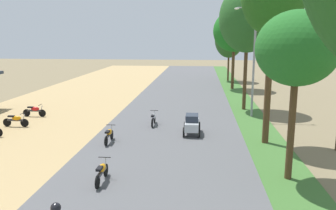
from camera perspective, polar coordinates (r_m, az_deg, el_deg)
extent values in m
cylinder|color=black|center=(25.17, -22.67, -2.75)|extent=(0.56, 0.06, 0.56)
cylinder|color=black|center=(25.77, -25.10, -2.63)|extent=(0.56, 0.06, 0.56)
cube|color=#333338|center=(25.43, -23.93, -2.30)|extent=(1.12, 0.12, 0.12)
ellipsoid|color=orange|center=(25.36, -23.80, -2.00)|extent=(0.64, 0.28, 0.32)
cube|color=black|center=(25.51, -24.53, -1.70)|extent=(0.44, 0.20, 0.10)
cylinder|color=#A5A8AD|center=(25.14, -22.83, -2.14)|extent=(0.26, 0.05, 0.68)
cylinder|color=black|center=(25.09, -23.02, -1.32)|extent=(0.04, 0.54, 0.04)
cylinder|color=black|center=(27.85, -20.11, -1.27)|extent=(0.56, 0.06, 0.56)
cylinder|color=black|center=(28.41, -22.37, -1.20)|extent=(0.56, 0.06, 0.56)
cube|color=#333338|center=(28.09, -21.28, -0.88)|extent=(1.12, 0.12, 0.12)
ellipsoid|color=red|center=(28.02, -21.15, -0.60)|extent=(0.64, 0.28, 0.32)
cube|color=black|center=(28.16, -21.82, -0.34)|extent=(0.44, 0.20, 0.10)
cylinder|color=#A5A8AD|center=(27.82, -20.26, -0.72)|extent=(0.26, 0.05, 0.68)
cylinder|color=black|center=(27.78, -20.42, 0.03)|extent=(0.04, 0.54, 0.04)
cylinder|color=#4C351E|center=(15.32, 19.78, -3.21)|extent=(0.29, 0.29, 4.70)
ellipsoid|color=#226824|center=(14.88, 20.61, 8.78)|extent=(3.32, 3.32, 3.05)
cylinder|color=#4C351E|center=(20.00, 16.29, 3.64)|extent=(0.36, 0.36, 7.00)
cylinder|color=#4C351E|center=(29.12, 12.66, 5.03)|extent=(0.29, 0.29, 5.93)
ellipsoid|color=#265923|center=(28.99, 13.05, 13.83)|extent=(4.55, 4.55, 5.46)
cylinder|color=#4C351E|center=(40.64, 10.71, 6.38)|extent=(0.35, 0.35, 5.32)
ellipsoid|color=#1A671C|center=(40.50, 10.92, 11.95)|extent=(4.76, 4.76, 4.68)
cylinder|color=#4C351E|center=(47.92, 9.96, 6.51)|extent=(0.24, 0.24, 4.28)
ellipsoid|color=#265321|center=(47.76, 10.11, 10.72)|extent=(3.87, 3.87, 5.02)
cylinder|color=gray|center=(26.51, 14.04, 6.84)|extent=(0.16, 0.16, 8.20)
cylinder|color=gray|center=(26.43, 12.91, 15.46)|extent=(1.40, 0.08, 0.08)
ellipsoid|color=silver|center=(26.34, 11.33, 15.39)|extent=(0.36, 0.20, 0.14)
cylinder|color=gray|center=(26.63, 16.00, 15.28)|extent=(1.40, 0.08, 0.08)
ellipsoid|color=silver|center=(26.76, 17.52, 15.03)|extent=(0.36, 0.20, 0.14)
cylinder|color=gray|center=(50.49, 9.96, 8.30)|extent=(0.16, 0.16, 7.01)
cylinder|color=gray|center=(50.39, 9.28, 12.13)|extent=(1.40, 0.08, 0.08)
ellipsoid|color=silver|center=(50.35, 8.47, 12.08)|extent=(0.36, 0.20, 0.14)
cylinder|color=gray|center=(50.50, 10.90, 12.08)|extent=(1.40, 0.08, 0.08)
ellipsoid|color=silver|center=(50.57, 11.71, 11.97)|extent=(0.36, 0.20, 0.14)
cube|color=#B7BCC1|center=(21.48, 3.98, -3.32)|extent=(0.84, 1.95, 0.50)
cube|color=#232B38|center=(21.42, 4.00, -2.12)|extent=(0.77, 1.10, 0.40)
cylinder|color=black|center=(20.87, 5.21, -4.57)|extent=(0.10, 0.60, 0.60)
cylinder|color=black|center=(20.89, 2.63, -4.52)|extent=(0.10, 0.60, 0.60)
cylinder|color=black|center=(22.23, 5.23, -3.58)|extent=(0.10, 0.60, 0.60)
cylinder|color=black|center=(22.24, 2.80, -3.53)|extent=(0.10, 0.60, 0.60)
sphere|color=black|center=(10.00, -18.11, -15.86)|extent=(0.28, 0.28, 0.28)
cylinder|color=black|center=(15.45, -10.26, -10.59)|extent=(0.06, 0.56, 0.56)
cylinder|color=black|center=(14.35, -11.60, -12.40)|extent=(0.06, 0.56, 0.56)
cube|color=#333338|center=(14.83, -10.93, -10.82)|extent=(0.12, 1.12, 0.12)
ellipsoid|color=orange|center=(14.85, -10.86, -10.21)|extent=(0.28, 0.64, 0.32)
cube|color=black|center=(14.48, -11.28, -10.28)|extent=(0.20, 0.44, 0.10)
cylinder|color=#A5A8AD|center=(15.29, -10.35, -9.74)|extent=(0.05, 0.26, 0.68)
cylinder|color=black|center=(15.11, -10.46, -8.51)|extent=(0.54, 0.04, 0.04)
cylinder|color=black|center=(20.66, -9.31, -4.90)|extent=(0.06, 0.56, 0.56)
cylinder|color=black|center=(19.51, -10.22, -5.91)|extent=(0.06, 0.56, 0.56)
cube|color=#333338|center=(20.03, -9.77, -4.90)|extent=(0.12, 1.12, 0.12)
ellipsoid|color=orange|center=(20.07, -9.72, -4.45)|extent=(0.28, 0.64, 0.32)
cube|color=black|center=(19.70, -10.01, -4.39)|extent=(0.20, 0.44, 0.10)
cylinder|color=#A5A8AD|center=(20.53, -9.37, -4.22)|extent=(0.05, 0.26, 0.68)
cylinder|color=black|center=(20.38, -9.45, -3.27)|extent=(0.54, 0.04, 0.04)
cylinder|color=black|center=(24.24, -2.24, -2.33)|extent=(0.06, 0.56, 0.56)
cylinder|color=black|center=(23.05, -2.64, -3.05)|extent=(0.06, 0.56, 0.56)
cube|color=#333338|center=(23.60, -2.44, -2.26)|extent=(0.12, 1.12, 0.12)
ellipsoid|color=silver|center=(23.65, -2.41, -1.88)|extent=(0.28, 0.64, 0.32)
cube|color=black|center=(23.27, -2.54, -1.80)|extent=(0.20, 0.44, 0.10)
cylinder|color=#A5A8AD|center=(24.12, -2.26, -1.74)|extent=(0.05, 0.26, 0.68)
cylinder|color=black|center=(23.98, -2.29, -0.91)|extent=(0.54, 0.04, 0.04)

